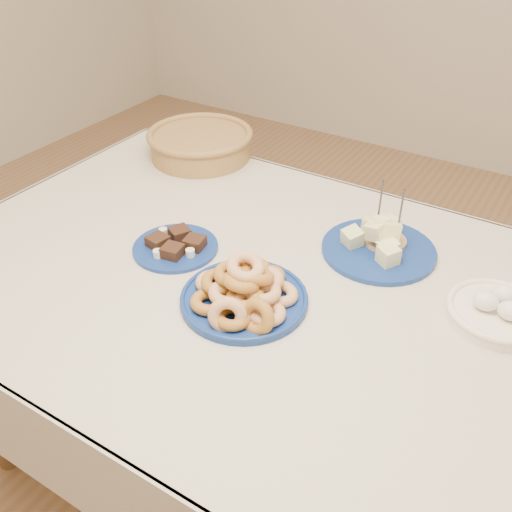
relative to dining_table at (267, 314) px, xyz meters
The scene contains 8 objects.
ground 0.64m from the dining_table, ahead, with size 5.00×5.00×0.00m, color #886040.
dining_table is the anchor object (origin of this frame).
donut_platter 0.17m from the dining_table, 89.58° to the right, with size 0.37×0.37×0.13m.
melon_plate 0.33m from the dining_table, 55.08° to the left, with size 0.38×0.38×0.10m.
brownie_plate 0.29m from the dining_table, behind, with size 0.24×0.24×0.04m.
wicker_basket 0.73m from the dining_table, 139.15° to the left, with size 0.42×0.42×0.09m.
candle_holder 0.36m from the dining_table, 56.75° to the left, with size 0.13×0.13×0.18m.
egg_bowl 0.53m from the dining_table, 16.05° to the left, with size 0.24×0.24×0.07m.
Camera 1 is at (0.54, -0.92, 1.57)m, focal length 40.00 mm.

